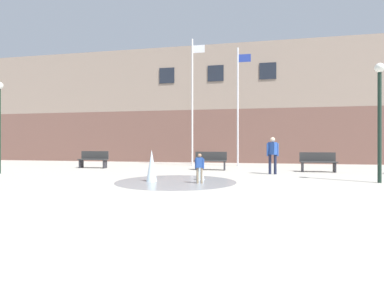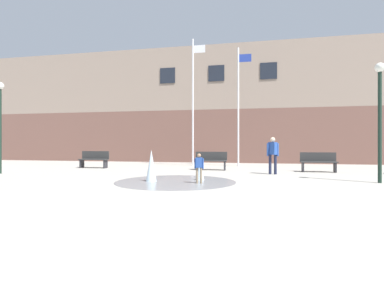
{
  "view_description": "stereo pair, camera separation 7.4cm",
  "coord_description": "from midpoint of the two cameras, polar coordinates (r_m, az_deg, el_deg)",
  "views": [
    {
      "loc": [
        2.4,
        -5.3,
        1.31
      ],
      "look_at": [
        -0.04,
        7.07,
        1.3
      ],
      "focal_mm": 28.0,
      "sensor_mm": 36.0,
      "label": 1
    },
    {
      "loc": [
        2.47,
        -5.29,
        1.31
      ],
      "look_at": [
        -0.04,
        7.07,
        1.3
      ],
      "focal_mm": 28.0,
      "sensor_mm": 36.0,
      "label": 2
    }
  ],
  "objects": [
    {
      "name": "lamp_post_right_lane",
      "position": [
        11.88,
        31.98,
        6.34
      ],
      "size": [
        0.32,
        0.32,
        4.02
      ],
      "color": "#192D23",
      "rests_on": "ground"
    },
    {
      "name": "child_running",
      "position": [
        9.89,
        1.23,
        -4.19
      ],
      "size": [
        0.31,
        0.14,
        0.99
      ],
      "rotation": [
        0.0,
        0.0,
        -3.07
      ],
      "color": "#89755B",
      "rests_on": "ground"
    },
    {
      "name": "park_bench_left_of_flagpoles",
      "position": [
        17.1,
        -18.35,
        -2.75
      ],
      "size": [
        1.6,
        0.44,
        0.91
      ],
      "color": "#28282D",
      "rests_on": "ground"
    },
    {
      "name": "teen_by_trashcan",
      "position": [
        13.32,
        14.94,
        -1.58
      ],
      "size": [
        0.5,
        0.38,
        1.59
      ],
      "rotation": [
        0.0,
        0.0,
        -0.75
      ],
      "color": "#1E233D",
      "rests_on": "ground"
    },
    {
      "name": "library_building",
      "position": [
        23.89,
        5.28,
        6.77
      ],
      "size": [
        36.0,
        6.05,
        8.22
      ],
      "color": "brown",
      "rests_on": "ground"
    },
    {
      "name": "flagpole_right",
      "position": [
        17.78,
        8.7,
        7.74
      ],
      "size": [
        0.8,
        0.1,
        6.91
      ],
      "color": "silver",
      "rests_on": "ground"
    },
    {
      "name": "flagpole_left",
      "position": [
        18.15,
        0.04,
        8.72
      ],
      "size": [
        0.8,
        0.1,
        7.61
      ],
      "color": "silver",
      "rests_on": "ground"
    },
    {
      "name": "park_bench_under_right_flagpole",
      "position": [
        15.1,
        22.74,
        -3.11
      ],
      "size": [
        1.6,
        0.44,
        0.91
      ],
      "color": "#28282D",
      "rests_on": "ground"
    },
    {
      "name": "ground_plane",
      "position": [
        5.97,
        -13.55,
        -12.6
      ],
      "size": [
        100.0,
        100.0,
        0.0
      ],
      "primitive_type": "plane",
      "color": "#9E998E"
    },
    {
      "name": "splash_fountain",
      "position": [
        10.54,
        -4.27,
        -5.42
      ],
      "size": [
        4.15,
        4.15,
        1.1
      ],
      "color": "gray",
      "rests_on": "ground"
    },
    {
      "name": "park_bench_center",
      "position": [
        15.02,
        3.43,
        -3.13
      ],
      "size": [
        1.6,
        0.44,
        0.91
      ],
      "color": "#28282D",
      "rests_on": "ground"
    }
  ]
}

